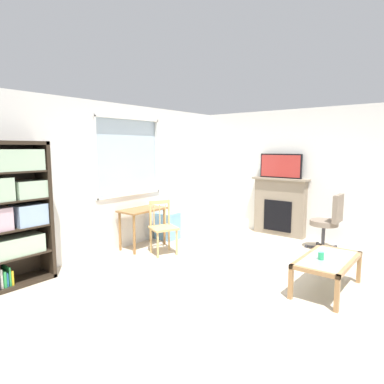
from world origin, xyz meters
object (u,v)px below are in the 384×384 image
Objects in this scene: coffee_table at (327,262)px; sippy_cup at (321,256)px; tv at (281,166)px; plastic_drawer_unit at (167,226)px; bookshelf at (12,208)px; wooden_chair at (163,227)px; fireplace at (280,207)px; desk_under_window at (143,216)px; office_chair at (329,219)px.

sippy_cup is (-0.11, 0.05, 0.11)m from coffee_table.
sippy_cup is (-2.30, -1.57, -0.96)m from tv.
plastic_drawer_unit is at bearing 135.49° from tv.
bookshelf reaches higher than sippy_cup.
coffee_table is (-0.55, -3.22, 0.10)m from plastic_drawer_unit.
wooden_chair is 0.83× the size of coffee_table.
sippy_cup is at bearing 156.40° from coffee_table.
fireplace is (2.39, -1.04, 0.13)m from wooden_chair.
bookshelf is 1.73× the size of coffee_table.
bookshelf is 20.91× the size of sippy_cup.
desk_under_window is at bearing -2.78° from bookshelf.
plastic_drawer_unit is at bearing 113.76° from office_chair.
desk_under_window reaches higher than coffee_table.
office_chair is 11.11× the size of sippy_cup.
tv is 2.94m from sippy_cup.
desk_under_window is 2.94m from tv.
office_chair is (4.09, -2.78, -0.47)m from bookshelf.
plastic_drawer_unit is at bearing 37.54° from wooden_chair.
tv reaches higher than desk_under_window.
desk_under_window is 3.29m from office_chair.
bookshelf is 3.61× the size of plastic_drawer_unit.
tv is 1.48m from office_chair.
wooden_chair reaches higher than coffee_table.
plastic_drawer_unit is at bearing 135.80° from fireplace.
coffee_table is (0.16, -3.17, -0.22)m from desk_under_window.
bookshelf is at bearing 124.57° from sippy_cup.
tv reaches higher than office_chair.
plastic_drawer_unit is 3.25m from sippy_cup.
wooden_chair is at bearing -142.46° from plastic_drawer_unit.
tv reaches higher than plastic_drawer_unit.
bookshelf is at bearing 159.88° from fireplace.
desk_under_window is 0.93× the size of wooden_chair.
wooden_chair is at bearing 131.92° from office_chair.
bookshelf is 2.22m from desk_under_window.
bookshelf is 4.97m from office_chair.
fireplace reaches higher than sippy_cup.
sippy_cup reaches higher than coffee_table.
plastic_drawer_unit is 0.48× the size of coffee_table.
tv is at bearing 36.47° from coffee_table.
coffee_table is at bearing -23.60° from sippy_cup.
office_chair is (1.20, -2.73, 0.29)m from plastic_drawer_unit.
desk_under_window is 0.84× the size of office_chair.
plastic_drawer_unit is 0.44× the size of fireplace.
office_chair is at bearing 15.90° from coffee_table.
tv is 0.87× the size of office_chair.
coffee_table is (-2.19, -1.62, -1.06)m from tv.
coffee_table is at bearing -164.10° from office_chair.
tv is 9.67× the size of sippy_cup.
office_chair is 1.83m from coffee_table.
tv reaches higher than wooden_chair.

